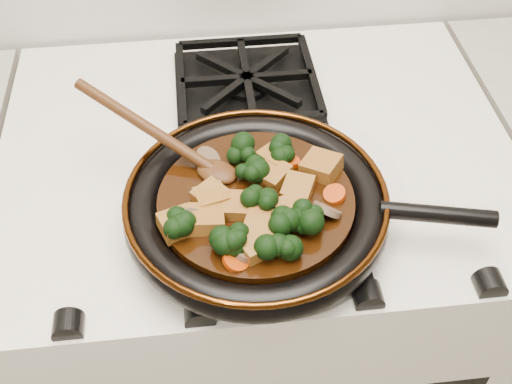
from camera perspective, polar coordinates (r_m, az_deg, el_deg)
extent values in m
cube|color=white|center=(1.30, 0.06, -10.79)|extent=(0.76, 0.60, 0.90)
cylinder|color=black|center=(0.82, 0.00, -1.78)|extent=(0.31, 0.31, 0.01)
torus|color=black|center=(0.81, 0.00, -1.36)|extent=(0.33, 0.33, 0.04)
torus|color=#49230A|center=(0.79, 0.00, -0.35)|extent=(0.33, 0.33, 0.01)
cylinder|color=black|center=(0.81, 15.87, -1.93)|extent=(0.14, 0.05, 0.02)
cylinder|color=black|center=(0.80, 0.00, -1.03)|extent=(0.25, 0.25, 0.02)
cube|color=brown|center=(0.84, 1.71, 3.05)|extent=(0.05, 0.05, 0.02)
cube|color=brown|center=(0.77, 3.12, -1.63)|extent=(0.05, 0.05, 0.02)
cube|color=brown|center=(0.83, 5.81, 2.28)|extent=(0.06, 0.06, 0.03)
cube|color=brown|center=(0.79, -4.07, -0.36)|extent=(0.05, 0.05, 0.02)
cube|color=brown|center=(0.78, -1.62, -1.29)|extent=(0.04, 0.04, 0.02)
cube|color=brown|center=(0.76, 0.52, -2.87)|extent=(0.05, 0.05, 0.02)
cube|color=brown|center=(0.79, -4.00, -0.61)|extent=(0.05, 0.05, 0.02)
cube|color=brown|center=(0.80, 3.72, 0.21)|extent=(0.05, 0.05, 0.03)
cube|color=brown|center=(0.82, 1.54, 1.58)|extent=(0.05, 0.05, 0.02)
cube|color=brown|center=(0.76, -6.98, -2.86)|extent=(0.05, 0.05, 0.02)
cube|color=brown|center=(0.77, -4.48, -2.46)|extent=(0.04, 0.04, 0.03)
cube|color=brown|center=(0.74, 0.14, -4.47)|extent=(0.06, 0.06, 0.02)
cylinder|color=#BE3605|center=(0.73, -1.79, -6.01)|extent=(0.03, 0.03, 0.02)
cylinder|color=#BE3605|center=(0.80, 6.99, -0.19)|extent=(0.03, 0.03, 0.02)
cylinder|color=#BE3605|center=(0.78, -0.43, -1.24)|extent=(0.03, 0.03, 0.01)
cylinder|color=#BE3605|center=(0.84, 3.02, 2.77)|extent=(0.03, 0.03, 0.02)
cylinder|color=brown|center=(0.78, 6.31, -1.59)|extent=(0.05, 0.05, 0.03)
cylinder|color=brown|center=(0.77, -5.80, -2.65)|extent=(0.04, 0.04, 0.03)
cylinder|color=brown|center=(0.73, -0.96, -5.25)|extent=(0.03, 0.03, 0.02)
cylinder|color=brown|center=(0.84, -4.35, 2.94)|extent=(0.04, 0.05, 0.03)
cylinder|color=brown|center=(0.77, -5.84, -2.59)|extent=(0.04, 0.04, 0.02)
ellipsoid|color=#44240E|center=(0.82, -3.50, 1.79)|extent=(0.07, 0.07, 0.02)
cylinder|color=#44240E|center=(0.85, -9.71, 5.72)|extent=(0.02, 0.02, 0.22)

